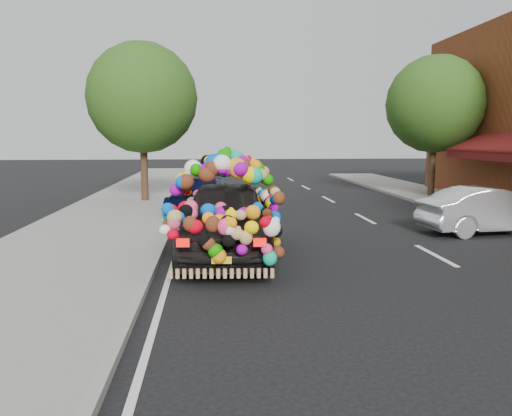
# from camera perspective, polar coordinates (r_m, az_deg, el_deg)

# --- Properties ---
(ground) EXTENTS (100.00, 100.00, 0.00)m
(ground) POSITION_cam_1_polar(r_m,az_deg,el_deg) (10.53, 1.62, -5.86)
(ground) COLOR black
(ground) RESTS_ON ground
(sidewalk) EXTENTS (4.00, 60.00, 0.12)m
(sidewalk) POSITION_cam_1_polar(r_m,az_deg,el_deg) (10.89, -21.58, -5.63)
(sidewalk) COLOR gray
(sidewalk) RESTS_ON ground
(kerb) EXTENTS (0.15, 60.00, 0.13)m
(kerb) POSITION_cam_1_polar(r_m,az_deg,el_deg) (10.51, -11.28, -5.68)
(kerb) COLOR gray
(kerb) RESTS_ON ground
(lane_markings) EXTENTS (6.00, 50.00, 0.01)m
(lane_markings) POSITION_cam_1_polar(r_m,az_deg,el_deg) (11.51, 19.79, -5.10)
(lane_markings) COLOR silver
(lane_markings) RESTS_ON ground
(tree_near_sidewalk) EXTENTS (4.20, 4.20, 6.13)m
(tree_near_sidewalk) POSITION_cam_1_polar(r_m,az_deg,el_deg) (19.88, -12.89, 12.15)
(tree_near_sidewalk) COLOR #332114
(tree_near_sidewalk) RESTS_ON ground
(tree_far_b) EXTENTS (4.00, 4.00, 5.90)m
(tree_far_b) POSITION_cam_1_polar(r_m,az_deg,el_deg) (22.19, 19.79, 11.09)
(tree_far_b) COLOR #332114
(tree_far_b) RESTS_ON ground
(plush_art_car) EXTENTS (2.57, 5.06, 2.26)m
(plush_art_car) POSITION_cam_1_polar(r_m,az_deg,el_deg) (10.70, -3.44, 0.70)
(plush_art_car) COLOR black
(plush_art_car) RESTS_ON ground
(navy_sedan) EXTENTS (2.39, 4.57, 1.26)m
(navy_sedan) POSITION_cam_1_polar(r_m,az_deg,el_deg) (16.92, -6.38, 1.55)
(navy_sedan) COLOR black
(navy_sedan) RESTS_ON ground
(silver_hatchback) EXTENTS (3.87, 1.70, 1.23)m
(silver_hatchback) POSITION_cam_1_polar(r_m,az_deg,el_deg) (14.63, 25.24, -0.24)
(silver_hatchback) COLOR silver
(silver_hatchback) RESTS_ON ground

